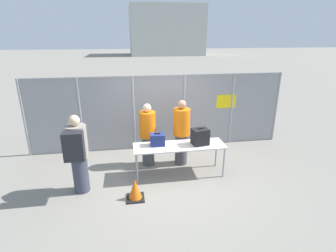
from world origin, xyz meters
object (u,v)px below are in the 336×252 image
Objects in this scene: inspection_table at (179,147)px; utility_trailer at (218,111)px; traffic_cone at (135,190)px; security_worker_near at (181,132)px; suitcase_navy at (157,140)px; traveler_hooded at (77,152)px; suitcase_black at (200,137)px; security_worker_far at (148,134)px.

utility_trailer is (2.33, 3.81, -0.28)m from inspection_table.
security_worker_near is at bearing 48.24° from traffic_cone.
suitcase_navy is 0.76× the size of traffic_cone.
inspection_table is at bearing 21.65° from traveler_hooded.
suitcase_black is (0.49, -0.01, 0.25)m from inspection_table.
suitcase_black is at bearing 132.15° from security_worker_far.
traveler_hooded reaches higher than traffic_cone.
suitcase_black is 0.67m from security_worker_near.
security_worker_far is 1.68m from traffic_cone.
traffic_cone is (-0.59, -0.94, -0.70)m from suitcase_navy.
inspection_table is 0.56× the size of utility_trailer.
utility_trailer is (2.16, 3.24, -0.45)m from security_worker_near.
utility_trailer reaches higher than traffic_cone.
inspection_table is 1.26× the size of security_worker_near.
utility_trailer is 8.46× the size of traffic_cone.
suitcase_navy is at bearing -127.34° from utility_trailer.
inspection_table reaches higher than traffic_cone.
security_worker_near is (0.67, 0.48, -0.02)m from suitcase_navy.
traffic_cone is at bearing 30.96° from security_worker_near.
utility_trailer is (2.84, 3.72, -0.47)m from suitcase_navy.
security_worker_near is 3.92m from utility_trailer.
suitcase_navy is 0.59m from security_worker_far.
utility_trailer is (3.02, 3.16, -0.41)m from security_worker_far.
inspection_table is at bearing 178.64° from suitcase_black.
utility_trailer is at bearing 53.93° from traveler_hooded.
security_worker_far is 0.43× the size of utility_trailer.
utility_trailer is at bearing 52.66° from suitcase_navy.
traveler_hooded is 2.59m from security_worker_near.
traveler_hooded is 3.80× the size of traffic_cone.
traveler_hooded reaches higher than security_worker_far.
inspection_table is 1.32× the size of security_worker_far.
security_worker_near is at bearing 35.24° from suitcase_navy.
suitcase_navy is 0.20× the size of security_worker_near.
suitcase_black reaches higher than utility_trailer.
traveler_hooded is 0.45× the size of utility_trailer.
inspection_table is at bearing 118.03° from security_worker_far.
suitcase_black reaches higher than inspection_table.
traveler_hooded is at bearing -171.52° from suitcase_black.
security_worker_far is 4.39m from utility_trailer.
inspection_table is 0.55m from suitcase_navy.
security_worker_far is (-0.69, 0.65, 0.13)m from inspection_table.
suitcase_navy is at bearing 174.02° from suitcase_black.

